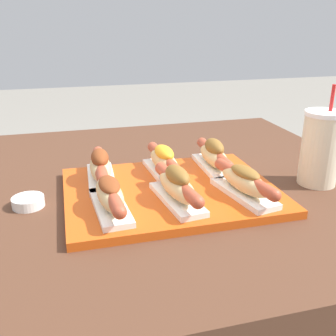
{
  "coord_description": "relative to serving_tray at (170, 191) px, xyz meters",
  "views": [
    {
      "loc": [
        -0.2,
        -0.88,
        1.09
      ],
      "look_at": [
        0.02,
        -0.08,
        0.78
      ],
      "focal_mm": 42.0,
      "sensor_mm": 36.0,
      "label": 1
    }
  ],
  "objects": [
    {
      "name": "serving_tray",
      "position": [
        0.0,
        0.0,
        0.0
      ],
      "size": [
        0.47,
        0.37,
        0.02
      ],
      "color": "#CC4C14",
      "rests_on": "patio_table"
    },
    {
      "name": "hot_dog_1",
      "position": [
        -0.01,
        -0.07,
        0.04
      ],
      "size": [
        0.08,
        0.22,
        0.08
      ],
      "color": "white",
      "rests_on": "serving_tray"
    },
    {
      "name": "hot_dog_2",
      "position": [
        0.14,
        -0.08,
        0.04
      ],
      "size": [
        0.09,
        0.22,
        0.07
      ],
      "color": "white",
      "rests_on": "serving_tray"
    },
    {
      "name": "hot_dog_4",
      "position": [
        0.01,
        0.08,
        0.04
      ],
      "size": [
        0.07,
        0.22,
        0.07
      ],
      "color": "white",
      "rests_on": "serving_tray"
    },
    {
      "name": "hot_dog_0",
      "position": [
        -0.14,
        -0.07,
        0.04
      ],
      "size": [
        0.07,
        0.22,
        0.07
      ],
      "color": "white",
      "rests_on": "serving_tray"
    },
    {
      "name": "hot_dog_5",
      "position": [
        0.14,
        0.09,
        0.04
      ],
      "size": [
        0.06,
        0.22,
        0.08
      ],
      "color": "white",
      "rests_on": "serving_tray"
    },
    {
      "name": "sauce_bowl",
      "position": [
        -0.31,
        0.02,
        0.0
      ],
      "size": [
        0.07,
        0.07,
        0.02
      ],
      "color": "white",
      "rests_on": "patio_table"
    },
    {
      "name": "hot_dog_3",
      "position": [
        -0.15,
        0.08,
        0.04
      ],
      "size": [
        0.07,
        0.22,
        0.08
      ],
      "color": "white",
      "rests_on": "serving_tray"
    },
    {
      "name": "patio_table",
      "position": [
        -0.02,
        0.1,
        -0.37
      ],
      "size": [
        1.13,
        1.03,
        0.72
      ],
      "color": "#4C2D1E",
      "rests_on": "ground_plane"
    },
    {
      "name": "drink_cup",
      "position": [
        0.36,
        -0.03,
        0.08
      ],
      "size": [
        0.09,
        0.09,
        0.24
      ],
      "color": "beige",
      "rests_on": "patio_table"
    }
  ]
}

